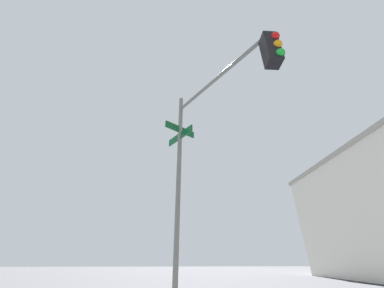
{
  "coord_description": "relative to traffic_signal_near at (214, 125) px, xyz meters",
  "views": [
    {
      "loc": [
        -1.92,
        -6.47,
        1.56
      ],
      "look_at": [
        -6.17,
        -6.22,
        3.92
      ],
      "focal_mm": 19.44,
      "sensor_mm": 36.0,
      "label": 1
    }
  ],
  "objects": [
    {
      "name": "traffic_signal_near",
      "position": [
        0.0,
        0.0,
        0.0
      ],
      "size": [
        3.19,
        2.36,
        6.03
      ],
      "color": "slate",
      "rests_on": "ground_plane"
    }
  ]
}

